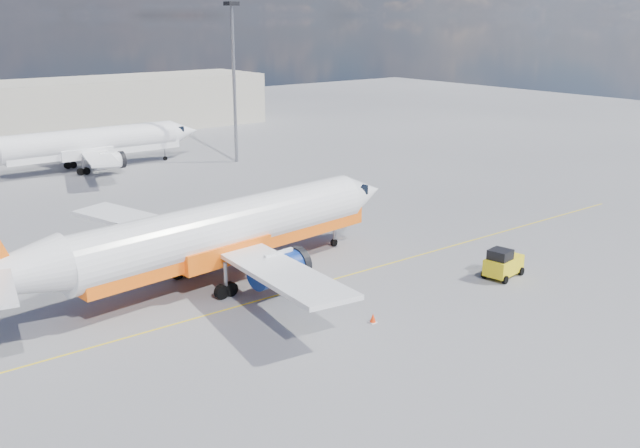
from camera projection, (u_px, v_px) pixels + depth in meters
ground at (337, 300)px, 44.73m from camera, size 240.00×240.00×0.00m
taxi_line at (308, 286)px, 47.00m from camera, size 70.00×0.15×0.01m
terminal_main at (37, 110)px, 103.31m from camera, size 70.00×14.00×8.00m
main_jet at (213, 234)px, 46.57m from camera, size 34.41×27.02×10.42m
second_jet at (82, 144)px, 81.19m from camera, size 30.53×24.18×9.26m
gse_tug at (503, 263)px, 48.44m from camera, size 3.13×2.23×2.07m
traffic_cone at (373, 318)px, 41.41m from camera, size 0.41×0.41×0.57m
floodlight_mast at (234, 68)px, 83.96m from camera, size 1.37×1.37×18.74m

